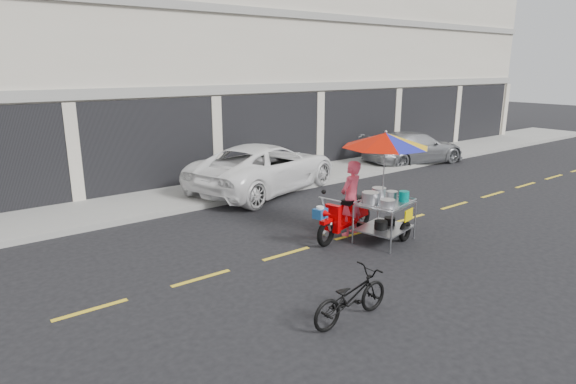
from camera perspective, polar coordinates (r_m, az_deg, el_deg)
ground at (r=11.49m, az=7.82°, el=-5.01°), size 90.00×90.00×0.00m
sidewalk at (r=15.66m, az=-6.49°, el=0.67°), size 45.00×3.00×0.15m
shophouse_block at (r=21.02m, az=-7.41°, el=15.65°), size 36.00×8.11×10.40m
centerline at (r=11.49m, az=7.82°, el=-4.99°), size 42.00×0.10×0.01m
white_pickup at (r=15.23m, az=-2.71°, el=2.95°), size 5.90×3.96×1.50m
silver_pickup at (r=20.23m, az=14.66°, el=5.12°), size 4.67×2.50×1.29m
near_bicycle at (r=7.66m, az=7.44°, el=-12.20°), size 1.54×0.58×0.80m
food_vendor_rig at (r=10.88m, az=9.95°, el=2.44°), size 2.83×2.32×2.51m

